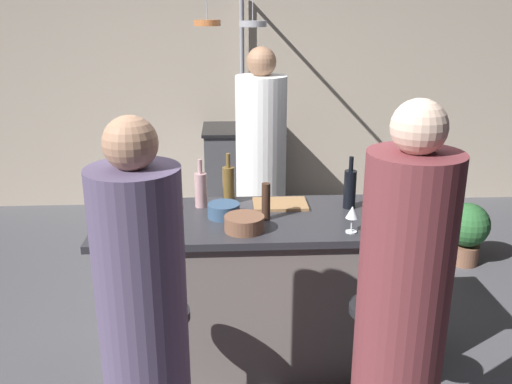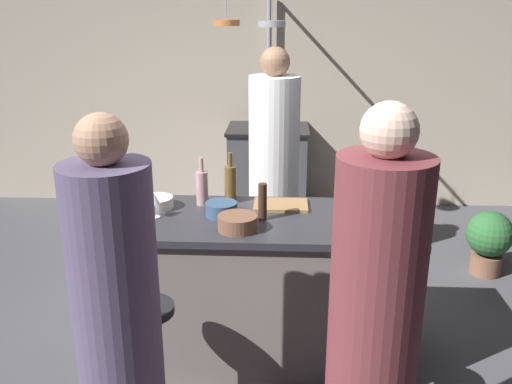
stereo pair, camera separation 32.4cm
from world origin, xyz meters
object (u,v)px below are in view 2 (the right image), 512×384
at_px(guest_left, 118,329).
at_px(cutting_board, 281,205).
at_px(bar_stool_left, 151,360).
at_px(pepper_mill, 263,202).
at_px(stove_range, 268,171).
at_px(mixing_bowl_ceramic, 156,203).
at_px(wine_glass_near_left_guest, 154,200).
at_px(wine_bottle_dark, 351,191).
at_px(mixing_bowl_blue, 221,209).
at_px(wine_bottle_amber, 231,183).
at_px(bar_stool_right, 358,367).
at_px(wine_glass_by_chef, 346,217).
at_px(potted_plant, 489,239).
at_px(guest_right, 373,333).
at_px(wine_bottle_rose, 202,187).
at_px(mixing_bowl_wooden, 238,223).
at_px(chef, 274,176).

xyz_separation_m(guest_left, cutting_board, (0.66, 1.16, 0.13)).
height_order(bar_stool_left, pepper_mill, pepper_mill).
distance_m(stove_range, mixing_bowl_ceramic, 2.45).
relative_size(bar_stool_left, wine_glass_near_left_guest, 4.66).
relative_size(bar_stool_left, wine_bottle_dark, 2.18).
distance_m(guest_left, mixing_bowl_blue, 1.05).
bearing_deg(wine_bottle_amber, mixing_bowl_blue, -97.28).
height_order(bar_stool_left, cutting_board, cutting_board).
xyz_separation_m(bar_stool_right, wine_glass_by_chef, (-0.05, 0.38, 0.63)).
bearing_deg(wine_glass_by_chef, mixing_bowl_ceramic, 161.05).
bearing_deg(wine_glass_by_chef, potted_plant, 47.50).
relative_size(bar_stool_right, mixing_bowl_blue, 3.76).
height_order(guest_right, mixing_bowl_ceramic, guest_right).
relative_size(guest_left, mixing_bowl_blue, 9.26).
bearing_deg(pepper_mill, bar_stool_left, -131.88).
bearing_deg(wine_bottle_rose, mixing_bowl_wooden, -57.63).
bearing_deg(wine_glass_by_chef, wine_bottle_amber, 142.22).
relative_size(stove_range, bar_stool_left, 1.31).
relative_size(bar_stool_left, potted_plant, 1.31).
bearing_deg(wine_bottle_amber, wine_glass_by_chef, -37.78).
xyz_separation_m(stove_range, guest_right, (0.53, -3.44, 0.35)).
height_order(cutting_board, pepper_mill, pepper_mill).
bearing_deg(wine_bottle_amber, potted_plant, 25.34).
distance_m(potted_plant, cutting_board, 2.00).
height_order(bar_stool_right, wine_bottle_amber, wine_bottle_amber).
distance_m(chef, pepper_mill, 1.10).
bearing_deg(wine_glass_near_left_guest, chef, 59.18).
bearing_deg(guest_right, wine_glass_by_chef, 93.39).
height_order(guest_left, wine_bottle_dark, guest_left).
bearing_deg(guest_left, chef, 73.61).
bearing_deg(cutting_board, bar_stool_left, -127.89).
relative_size(stove_range, wine_bottle_dark, 2.85).
height_order(cutting_board, mixing_bowl_ceramic, mixing_bowl_ceramic).
xyz_separation_m(bar_stool_right, cutting_board, (-0.39, 0.81, 0.53)).
distance_m(wine_bottle_dark, wine_bottle_rose, 0.88).
bearing_deg(pepper_mill, stove_range, 91.05).
xyz_separation_m(potted_plant, mixing_bowl_ceramic, (-2.37, -1.05, 0.64)).
xyz_separation_m(guest_left, bar_stool_right, (1.04, 0.35, -0.40)).
distance_m(stove_range, mixing_bowl_wooden, 2.69).
distance_m(stove_range, bar_stool_left, 3.11).
height_order(stove_range, mixing_bowl_blue, mixing_bowl_blue).
relative_size(guest_left, wine_bottle_dark, 5.37).
relative_size(potted_plant, wine_glass_by_chef, 3.56).
xyz_separation_m(mixing_bowl_blue, mixing_bowl_ceramic, (-0.40, 0.11, -0.01)).
relative_size(bar_stool_right, pepper_mill, 3.24).
relative_size(wine_glass_by_chef, mixing_bowl_ceramic, 0.72).
bearing_deg(guest_left, pepper_mill, 59.41).
distance_m(bar_stool_left, wine_bottle_amber, 1.13).
height_order(guest_right, cutting_board, guest_right).
xyz_separation_m(mixing_bowl_wooden, mixing_bowl_blue, (-0.11, 0.20, -0.00)).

